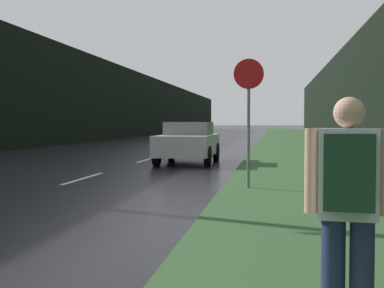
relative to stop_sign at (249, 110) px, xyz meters
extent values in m
cube|color=#33562D|center=(2.41, 28.05, -1.72)|extent=(6.00, 240.00, 0.02)
cube|color=silver|center=(-4.35, 1.56, -1.73)|extent=(0.12, 3.00, 0.01)
cube|color=silver|center=(-4.35, 8.56, -1.73)|extent=(0.12, 3.00, 0.01)
cube|color=silver|center=(-4.35, 15.56, -1.73)|extent=(0.12, 3.00, 0.01)
cube|color=silver|center=(-4.35, 22.56, -1.73)|extent=(0.12, 3.00, 0.01)
cube|color=black|center=(-14.11, 38.05, 1.60)|extent=(2.00, 140.00, 6.66)
cube|color=black|center=(8.41, 38.05, 2.76)|extent=(2.00, 140.00, 8.99)
cylinder|color=slate|center=(0.00, 0.00, -0.64)|extent=(0.07, 0.07, 2.19)
cylinder|color=#B71414|center=(0.00, 0.00, 0.79)|extent=(0.66, 0.02, 0.66)
cylinder|color=#1E2847|center=(0.92, -8.17, -1.32)|extent=(0.16, 0.16, 0.82)
cylinder|color=#1E2847|center=(1.10, -8.20, -1.32)|extent=(0.16, 0.16, 0.82)
cube|color=silver|center=(1.01, -8.18, -0.61)|extent=(0.40, 0.26, 0.59)
sphere|color=tan|center=(1.01, -8.18, -0.21)|extent=(0.20, 0.20, 0.20)
cylinder|color=tan|center=(0.78, -8.16, -0.60)|extent=(0.09, 0.09, 0.56)
cube|color=#193823|center=(0.99, -8.38, -0.58)|extent=(0.32, 0.21, 0.48)
cube|color=#BCBCBC|center=(-2.47, 7.15, -1.07)|extent=(1.83, 4.31, 0.71)
cube|color=slate|center=(-2.47, 7.37, -0.49)|extent=(1.56, 1.94, 0.46)
cylinder|color=black|center=(-1.60, 5.82, -1.39)|extent=(0.20, 0.68, 0.68)
cylinder|color=black|center=(-3.34, 5.82, -1.39)|extent=(0.20, 0.68, 0.68)
cylinder|color=black|center=(-1.60, 8.49, -1.39)|extent=(0.20, 0.68, 0.68)
cylinder|color=black|center=(-3.34, 8.49, -1.39)|extent=(0.20, 0.68, 0.68)
camera|label=1|loc=(0.52, -11.77, -0.28)|focal=50.00mm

